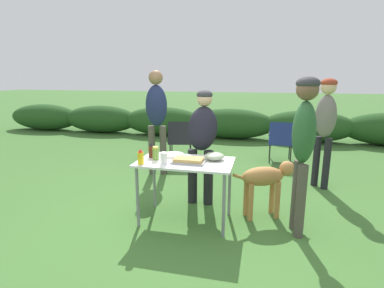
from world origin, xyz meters
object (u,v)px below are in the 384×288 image
standing_person_in_dark_puffer (325,120)px  camp_chair_near_hedge (180,139)px  standing_person_in_gray_fleece (304,137)px  paper_cup_stack (164,158)px  plate_stack (173,155)px  camp_chair_green_behind_table (281,140)px  mixing_bowl (214,156)px  food_tray (189,160)px  folding_table (185,167)px  dog (266,179)px  bbq_sauce_bottle (152,150)px  standing_person_in_olive_jacket (202,135)px  mustard_bottle (141,157)px  standing_person_in_red_jacket (157,112)px  relish_jar (156,153)px

standing_person_in_dark_puffer → camp_chair_near_hedge: bearing=-154.8°
standing_person_in_gray_fleece → paper_cup_stack: bearing=-92.8°
plate_stack → camp_chair_green_behind_table: size_ratio=0.30×
mixing_bowl → food_tray: bearing=-144.6°
folding_table → paper_cup_stack: (-0.20, -0.16, 0.14)m
standing_person_in_dark_puffer → dog: 1.59m
plate_stack → bbq_sauce_bottle: (-0.24, -0.11, 0.07)m
dog → camp_chair_near_hedge: (-1.67, 2.13, -0.02)m
plate_stack → standing_person_in_olive_jacket: standing_person_in_olive_jacket is taller
dog → camp_chair_green_behind_table: camp_chair_green_behind_table is taller
mustard_bottle → standing_person_in_dark_puffer: bearing=39.0°
standing_person_in_olive_jacket → folding_table: bearing=-94.9°
mixing_bowl → standing_person_in_dark_puffer: 2.05m
mustard_bottle → standing_person_in_gray_fleece: standing_person_in_gray_fleece is taller
standing_person_in_olive_jacket → standing_person_in_gray_fleece: size_ratio=0.89×
mixing_bowl → mustard_bottle: size_ratio=1.34×
camp_chair_green_behind_table → bbq_sauce_bottle: bearing=-119.8°
bbq_sauce_bottle → camp_chair_near_hedge: (-0.32, 2.40, -0.36)m
mixing_bowl → standing_person_in_olive_jacket: bearing=116.0°
mixing_bowl → camp_chair_green_behind_table: camp_chair_green_behind_table is taller
paper_cup_stack → standing_person_in_dark_puffer: standing_person_in_dark_puffer is taller
standing_person_in_dark_puffer → standing_person_in_gray_fleece: 1.63m
standing_person_in_olive_jacket → dog: (0.86, -0.31, -0.44)m
standing_person_in_red_jacket → dog: standing_person_in_red_jacket is taller
camp_chair_green_behind_table → mixing_bowl: bearing=-107.4°
folding_table → standing_person_in_dark_puffer: 2.38m
food_tray → mixing_bowl: mixing_bowl is taller
mixing_bowl → bbq_sauce_bottle: 0.76m
food_tray → standing_person_in_red_jacket: bearing=120.5°
dog → bbq_sauce_bottle: bearing=-102.9°
paper_cup_stack → camp_chair_green_behind_table: size_ratio=0.16×
standing_person_in_dark_puffer → camp_chair_green_behind_table: bearing=157.9°
standing_person_in_olive_jacket → standing_person_in_dark_puffer: (1.69, 0.92, 0.13)m
standing_person_in_dark_puffer → mustard_bottle: bearing=-96.0°
bbq_sauce_bottle → camp_chair_near_hedge: size_ratio=0.22×
food_tray → dog: food_tray is taller
folding_table → plate_stack: bearing=138.9°
mixing_bowl → camp_chair_green_behind_table: (0.90, 2.71, -0.32)m
folding_table → standing_person_in_red_jacket: 1.90m
paper_cup_stack → dog: size_ratio=0.17×
paper_cup_stack → dog: (1.13, 0.49, -0.32)m
food_tray → standing_person_in_gray_fleece: size_ratio=0.22×
standing_person_in_gray_fleece → dog: standing_person_in_gray_fleece is taller
standing_person_in_olive_jacket → camp_chair_near_hedge: 2.05m
camp_chair_near_hedge → plate_stack: bearing=-88.5°
mixing_bowl → dog: (0.61, 0.20, -0.30)m
paper_cup_stack → bbq_sauce_bottle: size_ratio=0.73×
plate_stack → standing_person_in_olive_jacket: bearing=60.5°
standing_person_in_dark_puffer → relish_jar: bearing=-98.1°
paper_cup_stack → bbq_sauce_bottle: 0.32m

